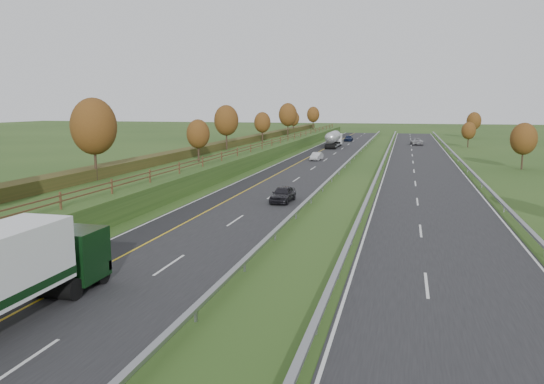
{
  "coord_description": "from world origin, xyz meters",
  "views": [
    {
      "loc": [
        13.93,
        -15.62,
        8.96
      ],
      "look_at": [
        3.88,
        24.34,
        2.2
      ],
      "focal_mm": 35.0,
      "sensor_mm": 36.0,
      "label": 1
    }
  ],
  "objects": [
    {
      "name": "ground",
      "position": [
        8.0,
        55.0,
        0.0
      ],
      "size": [
        400.0,
        400.0,
        0.0
      ],
      "primitive_type": "plane",
      "color": "#284518",
      "rests_on": "ground"
    },
    {
      "name": "trees_far",
      "position": [
        29.8,
        89.21,
        4.25
      ],
      "size": [
        8.45,
        118.6,
        7.12
      ],
      "color": "#2D2116",
      "rests_on": "ground"
    },
    {
      "name": "car_small_far",
      "position": [
        0.1,
        118.34,
        0.72
      ],
      "size": [
        1.97,
        4.68,
        1.35
      ],
      "primitive_type": "imported",
      "rotation": [
        0.0,
        0.0,
        -0.02
      ],
      "color": "#111A37",
      "rests_on": "near_carriageway"
    },
    {
      "name": "hedge_left",
      "position": [
        -15.0,
        60.0,
        2.55
      ],
      "size": [
        2.2,
        180.0,
        1.1
      ],
      "primitive_type": "cube",
      "color": "#333716",
      "rests_on": "embankment_left"
    },
    {
      "name": "median_barrier_far",
      "position": [
        10.8,
        60.0,
        0.61
      ],
      "size": [
        0.32,
        200.0,
        0.71
      ],
      "color": "gray",
      "rests_on": "ground"
    },
    {
      "name": "lane_markings",
      "position": [
        6.4,
        59.88,
        0.05
      ],
      "size": [
        26.75,
        200.0,
        0.01
      ],
      "color": "silver",
      "rests_on": "near_carriageway"
    },
    {
      "name": "embankment_left",
      "position": [
        -13.0,
        60.0,
        1.0
      ],
      "size": [
        12.0,
        200.0,
        2.0
      ],
      "primitive_type": "cube",
      "color": "#284518",
      "rests_on": "ground"
    },
    {
      "name": "car_silver_mid",
      "position": [
        -0.1,
        70.18,
        0.68
      ],
      "size": [
        1.74,
        4.02,
        1.29
      ],
      "primitive_type": "imported",
      "rotation": [
        0.0,
        0.0,
        -0.1
      ],
      "color": "#BABABF",
      "rests_on": "near_carriageway"
    },
    {
      "name": "road_tanker",
      "position": [
        -0.95,
        97.65,
        1.86
      ],
      "size": [
        2.4,
        11.22,
        3.46
      ],
      "color": "silver",
      "rests_on": "near_carriageway"
    },
    {
      "name": "car_dark_near",
      "position": [
        3.05,
        31.8,
        0.78
      ],
      "size": [
        1.91,
        4.43,
        1.49
      ],
      "primitive_type": "imported",
      "rotation": [
        0.0,
        0.0,
        -0.04
      ],
      "color": "black",
      "rests_on": "near_carriageway"
    },
    {
      "name": "far_carriageway",
      "position": [
        16.5,
        60.0,
        0.02
      ],
      "size": [
        10.5,
        200.0,
        0.04
      ],
      "primitive_type": "cube",
      "color": "black",
      "rests_on": "ground"
    },
    {
      "name": "trees_left",
      "position": [
        -12.64,
        56.63,
        6.37
      ],
      "size": [
        6.64,
        164.3,
        7.66
      ],
      "color": "#2D2116",
      "rests_on": "embankment_left"
    },
    {
      "name": "outer_barrier_far",
      "position": [
        22.3,
        60.0,
        0.62
      ],
      "size": [
        0.32,
        200.0,
        0.71
      ],
      "color": "gray",
      "rests_on": "ground"
    },
    {
      "name": "near_carriageway",
      "position": [
        0.0,
        60.0,
        0.02
      ],
      "size": [
        10.5,
        200.0,
        0.04
      ],
      "primitive_type": "cube",
      "color": "black",
      "rests_on": "ground"
    },
    {
      "name": "fence_left",
      "position": [
        -8.5,
        59.59,
        2.73
      ],
      "size": [
        0.12,
        189.06,
        1.2
      ],
      "color": "#422B19",
      "rests_on": "embankment_left"
    },
    {
      "name": "hard_shoulder",
      "position": [
        -3.75,
        60.0,
        0.02
      ],
      "size": [
        3.0,
        200.0,
        0.04
      ],
      "primitive_type": "cube",
      "color": "black",
      "rests_on": "ground"
    },
    {
      "name": "car_oncoming",
      "position": [
        16.41,
        109.27,
        0.77
      ],
      "size": [
        3.05,
        5.52,
        1.46
      ],
      "primitive_type": "imported",
      "rotation": [
        0.0,
        0.0,
        3.26
      ],
      "color": "#9F9FA4",
      "rests_on": "far_carriageway"
    },
    {
      "name": "median_barrier_near",
      "position": [
        5.7,
        60.0,
        0.61
      ],
      "size": [
        0.32,
        200.0,
        0.71
      ],
      "color": "gray",
      "rests_on": "ground"
    }
  ]
}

